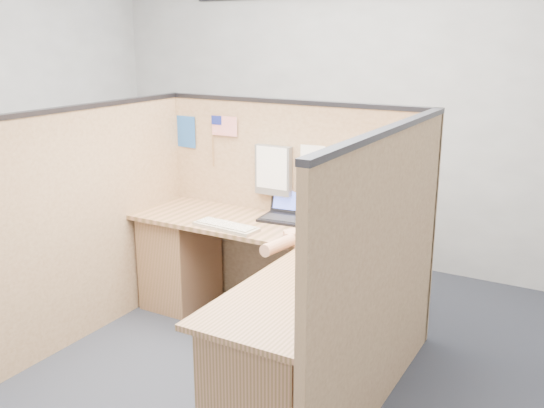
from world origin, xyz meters
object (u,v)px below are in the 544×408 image
Objects in this scene: l_desk at (262,298)px; mouse at (293,237)px; laptop at (289,210)px; keyboard at (226,226)px.

l_desk is 0.42m from mouse.
laptop is 0.48m from keyboard.
keyboard is (-0.38, 0.19, 0.35)m from l_desk.
laptop reaches higher than mouse.
laptop is (-0.14, 0.60, 0.39)m from l_desk.
mouse is at bearing 4.99° from keyboard.
mouse is at bearing 59.67° from l_desk.
l_desk is at bearing -21.48° from keyboard.
laptop reaches higher than l_desk.
l_desk is 5.69× the size of laptop.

